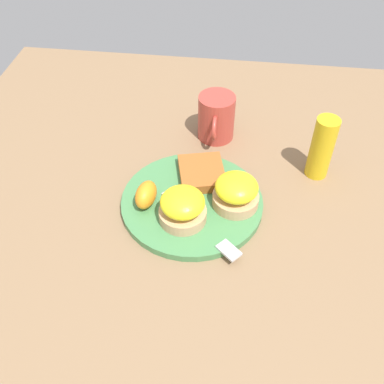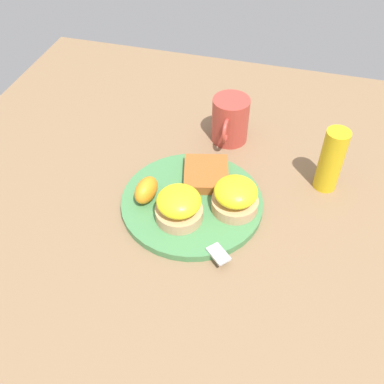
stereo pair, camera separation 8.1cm
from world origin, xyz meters
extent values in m
plane|color=#846647|center=(0.00, 0.00, 0.00)|extent=(1.10, 1.10, 0.00)
cylinder|color=#47844C|center=(0.00, 0.00, 0.01)|extent=(0.26, 0.26, 0.01)
cylinder|color=tan|center=(0.05, -0.01, 0.03)|extent=(0.08, 0.08, 0.02)
ellipsoid|color=yellow|center=(0.05, -0.01, 0.06)|extent=(0.08, 0.08, 0.04)
cylinder|color=tan|center=(0.00, 0.08, 0.03)|extent=(0.08, 0.08, 0.02)
ellipsoid|color=yellow|center=(0.00, 0.08, 0.06)|extent=(0.08, 0.08, 0.04)
cube|color=#A45724|center=(-0.06, 0.01, 0.02)|extent=(0.11, 0.10, 0.02)
ellipsoid|color=orange|center=(0.02, -0.08, 0.04)|extent=(0.06, 0.04, 0.04)
cube|color=silver|center=(0.03, -0.02, 0.02)|extent=(0.08, 0.08, 0.00)
cube|color=silver|center=(0.11, 0.08, 0.02)|extent=(0.04, 0.05, 0.00)
cylinder|color=#B23D33|center=(-0.21, 0.02, 0.05)|extent=(0.08, 0.08, 0.10)
torus|color=#B23D33|center=(-0.17, 0.02, 0.05)|extent=(0.05, 0.01, 0.05)
cylinder|color=gold|center=(-0.12, 0.23, 0.07)|extent=(0.04, 0.04, 0.13)
camera|label=1|loc=(0.57, 0.07, 0.61)|focal=42.00mm
camera|label=2|loc=(0.55, 0.15, 0.61)|focal=42.00mm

